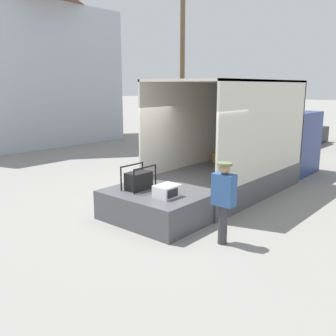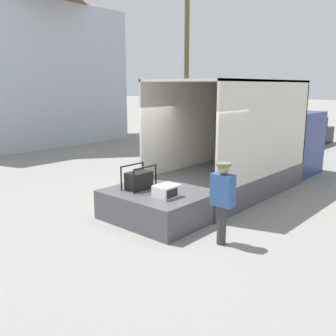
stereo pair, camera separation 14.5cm
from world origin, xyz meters
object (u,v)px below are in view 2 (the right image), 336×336
object	(u,v)px
worker_person	(223,195)
utility_pole	(187,59)
pickup_truck_black	(296,135)
box_truck	(259,152)
portable_generator	(139,180)
microwave	(167,191)

from	to	relation	value
worker_person	utility_pole	distance (m)	15.39
pickup_truck_black	utility_pole	xyz separation A→B (m)	(-1.64, 5.96, 3.91)
box_truck	portable_generator	bearing A→B (deg)	174.93
worker_person	utility_pole	size ratio (longest dim) A/B	0.19
portable_generator	pickup_truck_black	world-z (taller)	pickup_truck_black
microwave	worker_person	distance (m)	1.44
worker_person	microwave	bearing A→B (deg)	90.35
box_truck	utility_pole	distance (m)	10.78
portable_generator	utility_pole	xyz separation A→B (m)	(11.18, 7.60, 3.60)
microwave	pickup_truck_black	bearing A→B (deg)	11.17
portable_generator	worker_person	xyz separation A→B (m)	(-0.05, -2.33, 0.10)
microwave	worker_person	bearing A→B (deg)	-89.65
pickup_truck_black	utility_pole	bearing A→B (deg)	105.37
microwave	pickup_truck_black	world-z (taller)	pickup_truck_black
portable_generator	pickup_truck_black	xyz separation A→B (m)	(12.82, 1.64, -0.30)
pickup_truck_black	utility_pole	size ratio (longest dim) A/B	0.63
worker_person	box_truck	bearing A→B (deg)	20.80
worker_person	pickup_truck_black	bearing A→B (deg)	17.15
box_truck	pickup_truck_black	distance (m)	8.15
pickup_truck_black	utility_pole	distance (m)	7.31
portable_generator	utility_pole	world-z (taller)	utility_pole
box_truck	pickup_truck_black	world-z (taller)	box_truck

